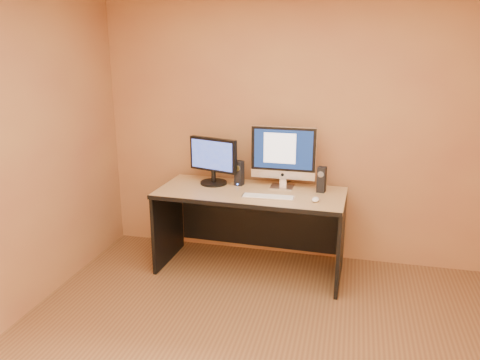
# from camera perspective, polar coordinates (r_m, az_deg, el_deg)

# --- Properties ---
(walls) EXTENTS (4.00, 4.00, 2.60)m
(walls) POSITION_cam_1_polar(r_m,az_deg,el_deg) (2.64, 2.93, -1.25)
(walls) COLOR #A97944
(walls) RESTS_ON ground
(desk) EXTENTS (1.74, 0.80, 0.79)m
(desk) POSITION_cam_1_polar(r_m,az_deg,el_deg) (4.43, 1.24, -6.27)
(desk) COLOR tan
(desk) RESTS_ON ground
(imac) EXTENTS (0.61, 0.23, 0.59)m
(imac) POSITION_cam_1_polar(r_m,az_deg,el_deg) (4.36, 5.24, 2.81)
(imac) COLOR silver
(imac) RESTS_ON desk
(second_monitor) EXTENTS (0.57, 0.40, 0.45)m
(second_monitor) POSITION_cam_1_polar(r_m,az_deg,el_deg) (4.48, -3.27, 2.30)
(second_monitor) COLOR black
(second_monitor) RESTS_ON desk
(speaker_left) EXTENTS (0.09, 0.09, 0.24)m
(speaker_left) POSITION_cam_1_polar(r_m,az_deg,el_deg) (4.46, -0.08, 0.84)
(speaker_left) COLOR black
(speaker_left) RESTS_ON desk
(speaker_right) EXTENTS (0.09, 0.09, 0.24)m
(speaker_right) POSITION_cam_1_polar(r_m,az_deg,el_deg) (4.31, 9.92, 0.06)
(speaker_right) COLOR black
(speaker_right) RESTS_ON desk
(keyboard) EXTENTS (0.46, 0.14, 0.02)m
(keyboard) POSITION_cam_1_polar(r_m,az_deg,el_deg) (4.12, 3.43, -2.06)
(keyboard) COLOR silver
(keyboard) RESTS_ON desk
(mouse) EXTENTS (0.07, 0.12, 0.04)m
(mouse) POSITION_cam_1_polar(r_m,az_deg,el_deg) (4.07, 9.19, -2.34)
(mouse) COLOR white
(mouse) RESTS_ON desk
(cable_a) EXTENTS (0.08, 0.23, 0.01)m
(cable_a) POSITION_cam_1_polar(r_m,az_deg,el_deg) (4.52, 5.46, -0.50)
(cable_a) COLOR black
(cable_a) RESTS_ON desk
(cable_b) EXTENTS (0.11, 0.17, 0.01)m
(cable_b) POSITION_cam_1_polar(r_m,az_deg,el_deg) (4.55, 5.37, -0.40)
(cable_b) COLOR black
(cable_b) RESTS_ON desk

